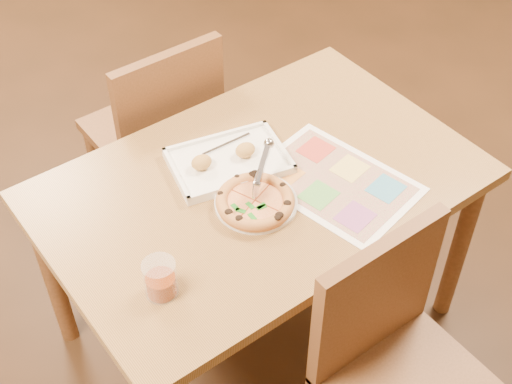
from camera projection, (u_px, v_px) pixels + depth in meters
dining_table at (260, 201)px, 2.21m from camera, size 1.30×0.85×0.72m
chair_near at (394, 346)px, 1.91m from camera, size 0.42×0.42×0.47m
chair_far at (160, 120)px, 2.60m from camera, size 0.42×0.42×0.47m
plate at (256, 203)px, 2.07m from camera, size 0.24×0.24×0.01m
pizza at (255, 201)px, 2.05m from camera, size 0.23×0.23×0.03m
pizza_cutter at (261, 171)px, 2.05m from camera, size 0.15×0.11×0.10m
appetizer_tray at (228, 162)px, 2.19m from camera, size 0.40×0.32×0.06m
glass_tumbler at (161, 280)px, 1.82m from camera, size 0.09×0.09×0.11m
menu at (335, 182)px, 2.14m from camera, size 0.42×0.52×0.00m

